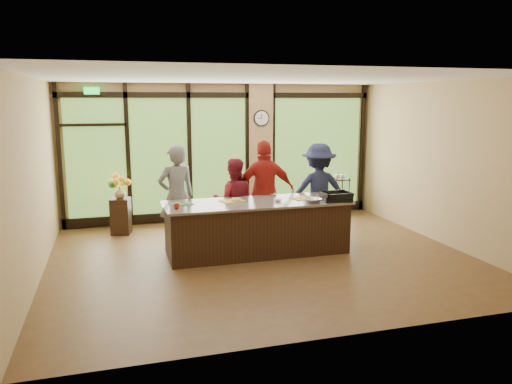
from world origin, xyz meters
TOP-DOWN VIEW (x-y plane):
  - floor at (0.00, 0.00)m, footprint 7.00×7.00m
  - ceiling at (0.00, 0.00)m, footprint 7.00×7.00m
  - back_wall at (0.00, 3.00)m, footprint 7.00×0.00m
  - left_wall at (-3.50, 0.00)m, footprint 0.00×6.00m
  - right_wall at (3.50, 0.00)m, footprint 0.00×6.00m
  - window_wall at (0.16, 2.95)m, footprint 6.90×0.12m
  - island_base at (0.00, 0.30)m, footprint 3.10×1.00m
  - countertop at (0.00, 0.30)m, footprint 3.20×1.10m
  - wall_clock at (0.85, 2.87)m, footprint 0.36×0.04m
  - cook_left at (-1.29, 1.06)m, footprint 0.76×0.58m
  - cook_midleft at (-0.24, 1.02)m, footprint 0.87×0.73m
  - cook_midright at (0.36, 1.01)m, footprint 1.17×0.60m
  - cook_right at (1.45, 1.01)m, footprint 1.29×0.88m
  - roasting_pan at (1.34, -0.03)m, footprint 0.52×0.43m
  - mixing_bowl at (0.90, -0.04)m, footprint 0.32×0.32m
  - cutting_board_left at (-1.29, 0.44)m, footprint 0.41×0.35m
  - cutting_board_center at (-0.41, 0.46)m, footprint 0.45×0.39m
  - cutting_board_right at (0.87, 0.36)m, footprint 0.46×0.39m
  - prep_bowl_near at (-0.34, 0.43)m, footprint 0.21×0.21m
  - prep_bowl_mid at (0.35, 0.21)m, footprint 0.15×0.15m
  - prep_bowl_far at (0.46, 0.79)m, footprint 0.15×0.15m
  - red_ramekin at (-1.41, 0.09)m, footprint 0.12×0.12m
  - flower_stand at (-2.26, 2.27)m, footprint 0.44×0.44m
  - flower_vase at (-2.26, 2.27)m, footprint 0.25×0.25m
  - bar_cart at (2.53, 2.64)m, footprint 0.69×0.40m

SIDE VIEW (x-z plane):
  - floor at x=0.00m, z-range 0.00..0.00m
  - flower_stand at x=-2.26m, z-range 0.00..0.72m
  - island_base at x=0.00m, z-range 0.00..0.88m
  - bar_cart at x=2.53m, z-range 0.09..1.04m
  - cook_midleft at x=-0.24m, z-range 0.00..1.60m
  - flower_vase at x=-2.26m, z-range 0.72..0.96m
  - countertop at x=0.00m, z-range 0.88..0.92m
  - cook_right at x=1.45m, z-range 0.00..1.83m
  - cutting_board_left at x=-1.29m, z-range 0.92..0.93m
  - cutting_board_center at x=-0.41m, z-range 0.92..0.93m
  - cutting_board_right at x=0.87m, z-range 0.92..0.93m
  - cook_left at x=-1.29m, z-range 0.00..1.87m
  - prep_bowl_far at x=0.46m, z-range 0.92..0.95m
  - prep_bowl_mid at x=0.35m, z-range 0.92..0.96m
  - prep_bowl_near at x=-0.34m, z-range 0.92..0.97m
  - mixing_bowl at x=0.90m, z-range 0.92..0.99m
  - cook_midright at x=0.36m, z-range 0.00..1.91m
  - red_ramekin at x=-1.41m, z-range 0.92..1.00m
  - roasting_pan at x=1.34m, z-range 0.92..1.01m
  - window_wall at x=0.16m, z-range -0.11..2.89m
  - back_wall at x=0.00m, z-range -2.00..5.00m
  - left_wall at x=-3.50m, z-range -1.50..4.50m
  - right_wall at x=3.50m, z-range -1.50..4.50m
  - wall_clock at x=0.85m, z-range 2.07..2.43m
  - ceiling at x=0.00m, z-range 3.00..3.00m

